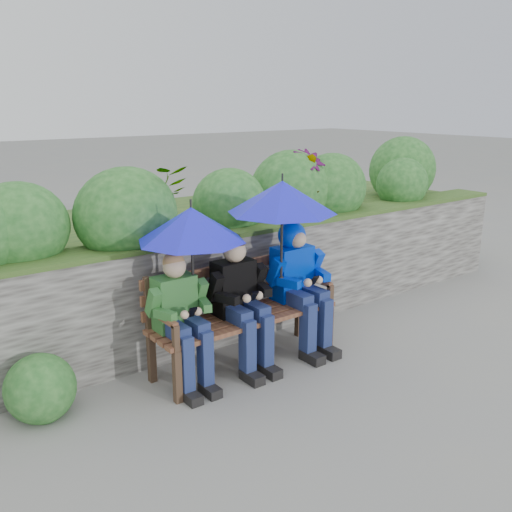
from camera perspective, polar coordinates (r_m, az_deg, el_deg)
ground at (r=4.86m, az=0.72°, el=-11.11°), size 60.00×60.00×0.00m
garden_backdrop at (r=5.87m, az=-9.22°, el=0.07°), size 8.00×2.85×1.76m
park_bench at (r=4.78m, az=-1.60°, el=-5.16°), size 1.64×0.48×0.87m
boy_left at (r=4.39m, az=-7.51°, el=-5.74°), size 0.47×0.55×1.07m
boy_middle at (r=4.65m, az=-1.56°, el=-4.13°), size 0.51×0.58×1.11m
boy_right at (r=5.01m, az=4.28°, el=-2.01°), size 0.53×0.64×1.15m
umbrella_left at (r=4.30m, az=-6.49°, el=3.15°), size 0.84×0.84×0.79m
umbrella_right at (r=4.68m, az=2.63°, el=5.91°), size 0.91×0.91×0.91m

